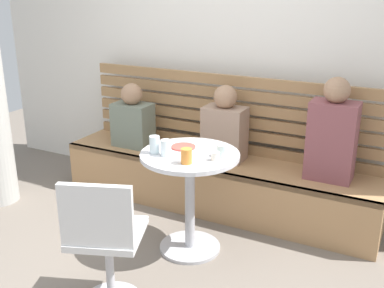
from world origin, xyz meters
name	(u,v)px	position (x,y,z in m)	size (l,w,h in m)	color
ground	(137,281)	(0.00, 0.00, 0.00)	(8.00, 8.00, 0.00)	#70665B
back_wall	(239,31)	(0.00, 1.64, 1.45)	(5.20, 0.10, 2.90)	silver
booth_bench	(215,183)	(0.00, 1.20, 0.22)	(2.70, 0.52, 0.44)	#A87C51
booth_backrest	(228,113)	(0.00, 1.44, 0.78)	(2.65, 0.04, 0.67)	#9A7249
cafe_table	(190,183)	(0.12, 0.51, 0.52)	(0.68, 0.68, 0.74)	#ADADB2
white_chair	(104,240)	(0.00, -0.30, 0.46)	(0.51, 0.51, 0.85)	#ADADB2
person_adult	(332,134)	(0.92, 1.23, 0.79)	(0.34, 0.22, 0.77)	brown
person_child_left	(133,119)	(-0.80, 1.18, 0.69)	(0.34, 0.22, 0.57)	slate
person_child_middle	(225,127)	(0.06, 1.24, 0.71)	(0.34, 0.22, 0.62)	#9E7F6B
cup_espresso_small	(215,156)	(0.33, 0.47, 0.77)	(0.06, 0.06, 0.06)	silver
cup_tumbler_orange	(186,156)	(0.19, 0.33, 0.79)	(0.07, 0.07, 0.10)	orange
cup_glass_short	(223,151)	(0.34, 0.56, 0.78)	(0.08, 0.08, 0.08)	silver
cup_water_clear	(165,148)	(0.00, 0.40, 0.80)	(0.07, 0.07, 0.11)	white
cup_glass_tall	(155,145)	(-0.09, 0.40, 0.80)	(0.07, 0.07, 0.12)	silver
plate_small	(183,147)	(0.03, 0.59, 0.75)	(0.17, 0.17, 0.01)	#DB4C42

